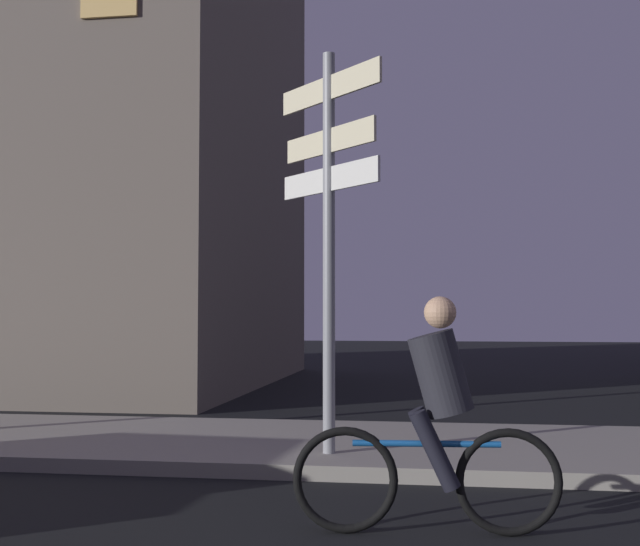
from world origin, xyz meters
The scene contains 4 objects.
sidewalk_kerb centered at (0.00, 6.30, 0.07)m, with size 40.00×2.97×0.14m, color gray.
signpost centered at (-1.46, 5.47, 2.52)m, with size 1.13×1.13×3.93m.
cyclist centered at (-0.44, 3.26, 0.75)m, with size 1.82×0.35×1.61m.
building_left_block centered at (-9.65, 13.89, 8.42)m, with size 11.47×9.56×16.84m.
Camera 1 is at (-0.41, -2.23, 1.50)m, focal length 44.69 mm.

